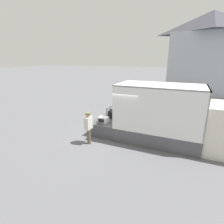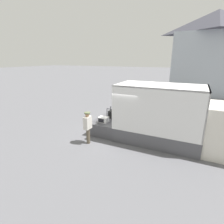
# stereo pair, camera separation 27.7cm
# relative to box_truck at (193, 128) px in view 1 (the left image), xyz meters

# --- Properties ---
(ground_plane) EXTENTS (160.00, 160.00, 0.00)m
(ground_plane) POSITION_rel_box_truck_xyz_m (-3.65, 0.00, -0.93)
(ground_plane) COLOR slate
(box_truck) EXTENTS (6.10, 2.28, 2.88)m
(box_truck) POSITION_rel_box_truck_xyz_m (0.00, 0.00, 0.00)
(box_truck) COLOR silver
(box_truck) RESTS_ON ground
(tailgate_deck) EXTENTS (1.48, 2.17, 0.71)m
(tailgate_deck) POSITION_rel_box_truck_xyz_m (-4.39, 0.00, -0.57)
(tailgate_deck) COLOR #4C4C51
(tailgate_deck) RESTS_ON ground
(microwave) EXTENTS (0.53, 0.39, 0.30)m
(microwave) POSITION_rel_box_truck_xyz_m (-4.46, -0.52, -0.07)
(microwave) COLOR white
(microwave) RESTS_ON tailgate_deck
(portable_generator) EXTENTS (0.62, 0.50, 0.61)m
(portable_generator) POSITION_rel_box_truck_xyz_m (-4.26, 0.37, 0.01)
(portable_generator) COLOR black
(portable_generator) RESTS_ON tailgate_deck
(worker_person) EXTENTS (0.29, 0.44, 1.62)m
(worker_person) POSITION_rel_box_truck_xyz_m (-4.62, -1.82, 0.06)
(worker_person) COLOR brown
(worker_person) RESTS_ON ground
(house_backdrop) EXTENTS (8.59, 6.67, 9.20)m
(house_backdrop) POSITION_rel_box_truck_xyz_m (1.16, 15.69, 3.76)
(house_backdrop) COLOR #A8B2BC
(house_backdrop) RESTS_ON ground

